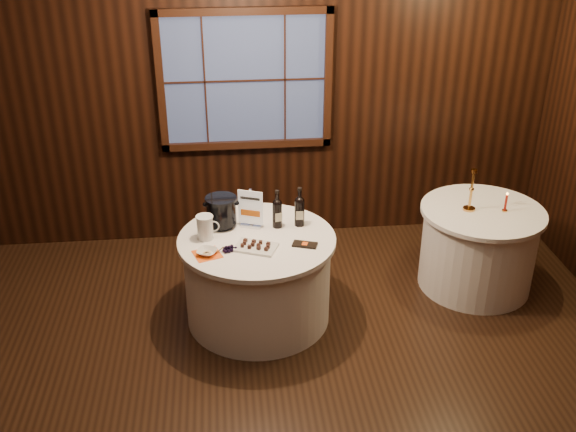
{
  "coord_description": "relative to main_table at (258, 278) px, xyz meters",
  "views": [
    {
      "loc": [
        -0.24,
        -3.74,
        3.4
      ],
      "look_at": [
        0.24,
        0.9,
        1.0
      ],
      "focal_mm": 42.0,
      "sensor_mm": 36.0,
      "label": 1
    }
  ],
  "objects": [
    {
      "name": "orange_napkin",
      "position": [
        -0.4,
        -0.23,
        0.38
      ],
      "size": [
        0.25,
        0.25,
        0.0
      ],
      "primitive_type": "cube",
      "rotation": [
        0.0,
        0.0,
        0.33
      ],
      "color": "#FA5A15",
      "rests_on": "main_table"
    },
    {
      "name": "glass_pitcher",
      "position": [
        -0.41,
        0.03,
        0.48
      ],
      "size": [
        0.19,
        0.14,
        0.2
      ],
      "rotation": [
        0.0,
        0.0,
        0.02
      ],
      "color": "silver",
      "rests_on": "main_table"
    },
    {
      "name": "ground",
      "position": [
        0.0,
        -1.0,
        -0.39
      ],
      "size": [
        6.0,
        6.0,
        0.0
      ],
      "primitive_type": "plane",
      "color": "black",
      "rests_on": "ground"
    },
    {
      "name": "chocolate_plate",
      "position": [
        -0.02,
        -0.17,
        0.4
      ],
      "size": [
        0.38,
        0.32,
        0.05
      ],
      "rotation": [
        0.0,
        0.0,
        -0.39
      ],
      "color": "silver",
      "rests_on": "main_table"
    },
    {
      "name": "grape_bunch",
      "position": [
        -0.22,
        -0.2,
        0.4
      ],
      "size": [
        0.19,
        0.1,
        0.04
      ],
      "rotation": [
        0.0,
        0.0,
        0.26
      ],
      "color": "black",
      "rests_on": "main_table"
    },
    {
      "name": "red_candle",
      "position": [
        2.17,
        0.25,
        0.45
      ],
      "size": [
        0.05,
        0.05,
        0.18
      ],
      "color": "#C88C3E",
      "rests_on": "side_table"
    },
    {
      "name": "port_bottle_right",
      "position": [
        0.37,
        0.18,
        0.53
      ],
      "size": [
        0.08,
        0.09,
        0.34
      ],
      "rotation": [
        0.0,
        0.0,
        -0.07
      ],
      "color": "black",
      "rests_on": "main_table"
    },
    {
      "name": "side_table",
      "position": [
        2.0,
        0.3,
        0.0
      ],
      "size": [
        1.08,
        1.08,
        0.77
      ],
      "color": "white",
      "rests_on": "ground"
    },
    {
      "name": "back_wall",
      "position": [
        0.0,
        1.48,
        1.16
      ],
      "size": [
        6.0,
        0.1,
        3.0
      ],
      "color": "black",
      "rests_on": "ground"
    },
    {
      "name": "brass_candlestick",
      "position": [
        1.87,
        0.31,
        0.52
      ],
      "size": [
        0.11,
        0.11,
        0.38
      ],
      "color": "#C88C3E",
      "rests_on": "side_table"
    },
    {
      "name": "sign_stand",
      "position": [
        -0.03,
        0.2,
        0.5
      ],
      "size": [
        0.2,
        0.16,
        0.34
      ],
      "rotation": [
        0.0,
        0.0,
        -0.37
      ],
      "color": "silver",
      "rests_on": "main_table"
    },
    {
      "name": "port_bottle_left",
      "position": [
        0.18,
        0.17,
        0.53
      ],
      "size": [
        0.08,
        0.09,
        0.33
      ],
      "rotation": [
        0.0,
        0.0,
        0.23
      ],
      "color": "black",
      "rests_on": "main_table"
    },
    {
      "name": "ice_bucket",
      "position": [
        -0.27,
        0.22,
        0.52
      ],
      "size": [
        0.26,
        0.26,
        0.27
      ],
      "color": "black",
      "rests_on": "main_table"
    },
    {
      "name": "chocolate_box",
      "position": [
        0.37,
        -0.17,
        0.39
      ],
      "size": [
        0.21,
        0.15,
        0.02
      ],
      "primitive_type": "cube",
      "rotation": [
        0.0,
        0.0,
        -0.33
      ],
      "color": "black",
      "rests_on": "main_table"
    },
    {
      "name": "main_table",
      "position": [
        0.0,
        0.0,
        0.0
      ],
      "size": [
        1.28,
        1.28,
        0.77
      ],
      "color": "white",
      "rests_on": "ground"
    },
    {
      "name": "cracker_bowl",
      "position": [
        -0.4,
        -0.23,
        0.4
      ],
      "size": [
        0.2,
        0.2,
        0.04
      ],
      "primitive_type": "imported",
      "rotation": [
        0.0,
        0.0,
        -0.39
      ],
      "color": "silver",
      "rests_on": "orange_napkin"
    }
  ]
}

